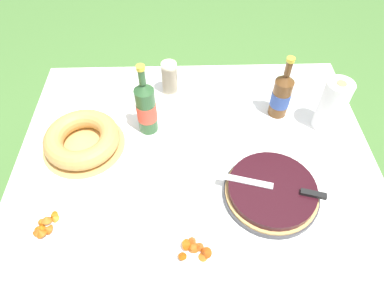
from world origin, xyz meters
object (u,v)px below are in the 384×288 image
Objects in this scene: serving_knife at (282,188)px; bundt_cake at (82,139)px; berry_tart at (271,191)px; cider_bottle_green at (146,107)px; snack_plate_left at (43,228)px; cup_stack at (170,78)px; cider_bottle_amber at (281,95)px; paper_towel_roll at (332,106)px; snack_plate_near at (193,250)px.

serving_knife is 0.81m from bundt_cake.
berry_tart is 0.05m from serving_knife.
cider_bottle_green reaches higher than snack_plate_left.
cider_bottle_amber is at bearing -18.23° from cup_stack.
paper_towel_roll is (0.30, 0.35, 0.09)m from berry_tart.
paper_towel_roll is at bearing -19.55° from cup_stack.
cider_bottle_amber is at bearing 57.96° from snack_plate_near.
paper_towel_roll is (0.27, 0.36, 0.05)m from serving_knife.
bundt_cake is 0.86m from cider_bottle_amber.
serving_knife is at bearing -35.84° from cider_bottle_green.
cider_bottle_amber reaches higher than serving_knife.
cider_bottle_amber is (0.10, 0.43, 0.08)m from berry_tart.
cup_stack is 0.69× the size of paper_towel_roll.
bundt_cake is 2.07× the size of cup_stack.
paper_towel_roll is at bearing -22.77° from cider_bottle_amber.
cider_bottle_amber is at bearing -84.20° from serving_knife.
cider_bottle_green is at bearing 107.24° from snack_plate_near.
bundt_cake is 1.04m from paper_towel_roll.
berry_tart is 0.70m from cup_stack.
cider_bottle_amber is 1.07m from snack_plate_left.
cup_stack is at bearing 96.00° from snack_plate_near.
berry_tart is 0.45m from cider_bottle_amber.
berry_tart is 0.82m from snack_plate_left.
serving_knife is at bearing -19.33° from bundt_cake.
cup_stack is (-0.41, 0.60, 0.02)m from serving_knife.
cider_bottle_green is 0.58m from cider_bottle_amber.
bundt_cake is 0.49m from cup_stack.
paper_towel_roll is (0.68, -0.24, 0.04)m from cup_stack.
paper_towel_roll reaches higher than serving_knife.
cup_stack reaches higher than serving_knife.
cider_bottle_green is 1.74× the size of snack_plate_near.
serving_knife is 0.85m from snack_plate_left.
cider_bottle_amber is 1.56× the size of snack_plate_near.
snack_plate_left is (-0.81, -0.12, -0.02)m from berry_tart.
serving_knife is 1.09× the size of bundt_cake.
berry_tart is 1.49× the size of paper_towel_roll.
berry_tart is at bearing -36.83° from cider_bottle_green.
snack_plate_near is at bearing -136.74° from paper_towel_roll.
snack_plate_near reaches higher than snack_plate_left.
cider_bottle_green reaches higher than cup_stack.
berry_tart is 2.16× the size of cup_stack.
cup_stack is at bearing 43.05° from bundt_cake.
paper_towel_roll reaches higher than snack_plate_left.
cider_bottle_green is (-0.47, 0.35, 0.10)m from berry_tart.
cup_stack is at bearing 58.73° from snack_plate_left.
serving_knife reaches higher than snack_plate_left.
serving_knife is at bearing -15.68° from berry_tart.
berry_tart is 0.96× the size of serving_knife.
serving_knife is 1.92× the size of snack_plate_near.
cider_bottle_green is at bearing 143.17° from berry_tart.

